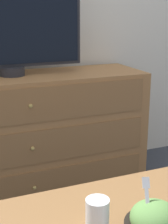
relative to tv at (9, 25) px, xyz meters
name	(u,v)px	position (x,y,z in m)	size (l,w,h in m)	color
ground_plane	(18,172)	(0.04, 0.23, -1.09)	(12.00, 12.00, 0.00)	#383D47
dresser	(24,135)	(0.04, -0.04, -0.70)	(1.61, 0.49, 0.78)	#9E6B3D
tv	(9,25)	(0.00, 0.00, 0.00)	(0.90, 0.16, 0.59)	#232328
takeout_bowl	(155,221)	(0.18, -1.34, -0.56)	(0.20, 0.20, 0.18)	black
drink_cup	(97,218)	(0.01, -1.27, -0.55)	(0.08, 0.08, 0.12)	beige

